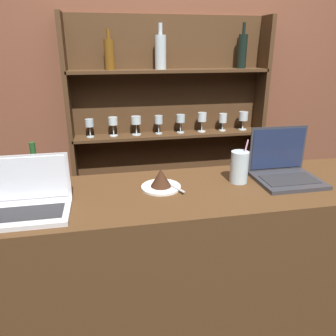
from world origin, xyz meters
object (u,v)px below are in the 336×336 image
laptop_far (284,169)px  water_glass (239,167)px  laptop_near (28,201)px  cake_plate (161,181)px  wine_bottle_green (37,177)px

laptop_far → water_glass: bearing=177.9°
laptop_near → water_glass: laptop_near is taller
laptop_far → cake_plate: size_ratio=1.61×
cake_plate → laptop_near: bearing=-166.9°
water_glass → wine_bottle_green: size_ratio=0.84×
laptop_far → water_glass: (-0.23, 0.01, 0.02)m
laptop_near → laptop_far: size_ratio=1.07×
water_glass → cake_plate: bearing=-179.6°
laptop_near → water_glass: bearing=8.0°
water_glass → wine_bottle_green: 0.89m
cake_plate → wine_bottle_green: size_ratio=0.75×
wine_bottle_green → cake_plate: bearing=-0.5°
laptop_near → water_glass: size_ratio=1.54×
laptop_far → water_glass: size_ratio=1.44×
laptop_near → wine_bottle_green: size_ratio=1.30×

